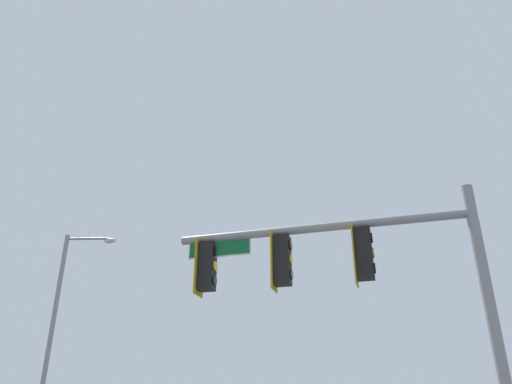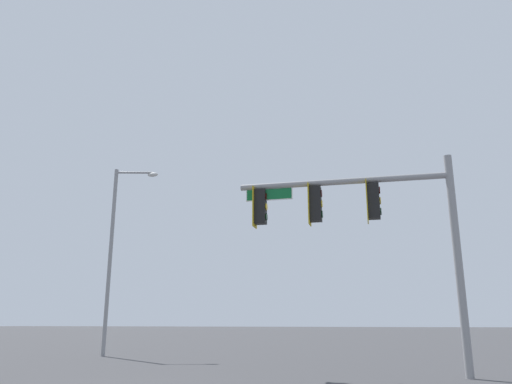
# 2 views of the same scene
# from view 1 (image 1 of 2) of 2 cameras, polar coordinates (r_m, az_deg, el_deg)

# --- Properties ---
(signal_pole_near) EXTENTS (6.45, 1.13, 6.28)m
(signal_pole_near) POSITION_cam_1_polar(r_m,az_deg,el_deg) (10.66, 10.36, -9.32)
(signal_pole_near) COLOR gray
(signal_pole_near) RESTS_ON ground_plane
(street_lamp) EXTENTS (2.03, 0.89, 8.77)m
(street_lamp) POSITION_cam_1_polar(r_m,az_deg,el_deg) (20.99, -21.74, -14.36)
(street_lamp) COLOR gray
(street_lamp) RESTS_ON ground_plane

